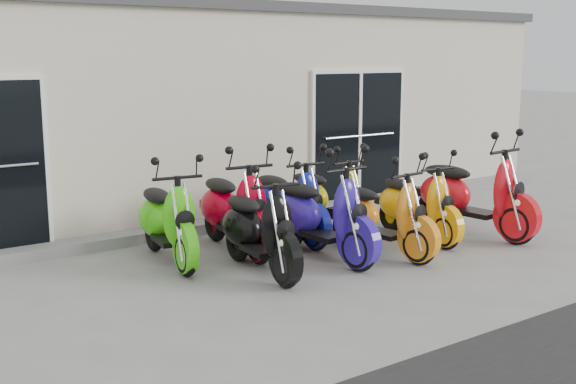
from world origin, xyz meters
The scene contains 15 objects.
ground centered at (0.00, 0.00, 0.00)m, with size 80.00×80.00×0.00m, color gray.
building centered at (0.00, 5.20, 1.60)m, with size 14.00×6.00×3.20m, color beige.
roof_cap centered at (0.00, 5.20, 3.28)m, with size 14.20×6.20×0.16m, color #3F3F42.
front_step centered at (0.00, 2.02, 0.07)m, with size 14.00×0.40×0.15m, color gray.
door_left centered at (-3.20, 2.17, 1.26)m, with size 1.07×0.08×2.22m, color black.
door_right centered at (2.60, 2.17, 1.26)m, with size 2.02×0.08×2.22m, color black.
scooter_front_black centered at (-0.99, -0.19, 0.69)m, with size 0.68×1.88×1.39m, color black, non-canonical shape.
scooter_front_blue centered at (-0.03, -0.14, 0.75)m, with size 0.74×2.02×1.49m, color #2A1998, non-canonical shape.
scooter_front_orange_a centered at (0.72, -0.43, 0.68)m, with size 0.67×1.84×1.36m, color orange, non-canonical shape.
scooter_front_orange_b centered at (1.67, -0.15, 0.66)m, with size 0.65×1.78×1.31m, color #FFAA0A, non-canonical shape.
scooter_front_red centered at (2.51, -0.42, 0.78)m, with size 0.77×2.12×1.56m, color red, non-canonical shape.
scooter_back_green centered at (-1.66, 0.84, 0.71)m, with size 0.69×1.91×1.41m, color #3FCE10, non-canonical shape.
scooter_back_red centered at (-0.72, 0.80, 0.74)m, with size 0.73×2.00×1.47m, color #B40019, non-canonical shape.
scooter_back_blue centered at (0.19, 0.86, 0.70)m, with size 0.69×1.89×1.39m, color navy, non-canonical shape.
scooter_back_yellow centered at (0.92, 0.89, 0.67)m, with size 0.66×1.81×1.34m, color #DBD209, non-canonical shape.
Camera 1 is at (-5.51, -7.09, 2.55)m, focal length 45.00 mm.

